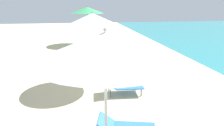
{
  "coord_description": "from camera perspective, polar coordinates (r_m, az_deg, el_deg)",
  "views": [
    {
      "loc": [
        -1.14,
        5.6,
        3.12
      ],
      "look_at": [
        -0.18,
        11.5,
        1.35
      ],
      "focal_mm": 32.37,
      "sensor_mm": 36.0,
      "label": 1
    }
  ],
  "objects": [
    {
      "name": "lounger_fourth_shoreside",
      "position": [
        9.28,
        1.58,
        -1.03
      ],
      "size": [
        1.36,
        0.87,
        0.54
      ],
      "rotation": [
        0.0,
        0.0,
        0.18
      ],
      "color": "blue",
      "rests_on": "ground"
    },
    {
      "name": "umbrella_farthest",
      "position": [
        16.32,
        -7.04,
        14.61
      ],
      "size": [
        2.54,
        2.54,
        2.92
      ],
      "color": "#4C4C51",
      "rests_on": "ground"
    },
    {
      "name": "lounger_fifth_shoreside",
      "position": [
        13.71,
        -2.19,
        4.76
      ],
      "size": [
        1.39,
        0.74,
        0.6
      ],
      "rotation": [
        0.0,
        0.0,
        -0.09
      ],
      "color": "yellow",
      "rests_on": "ground"
    },
    {
      "name": "lounger_farthest_shoreside",
      "position": [
        17.7,
        -4.27,
        7.29
      ],
      "size": [
        1.52,
        0.92,
        0.67
      ],
      "rotation": [
        0.0,
        0.0,
        -0.2
      ],
      "color": "blue",
      "rests_on": "ground"
    },
    {
      "name": "umbrella_third",
      "position": [
        3.04,
        -1.91,
        4.74
      ],
      "size": [
        2.17,
        2.17,
        2.78
      ],
      "color": "silver",
      "rests_on": "ground"
    },
    {
      "name": "lounger_fifth_inland",
      "position": [
        11.28,
        0.75,
        2.06
      ],
      "size": [
        1.36,
        0.66,
        0.66
      ],
      "rotation": [
        0.0,
        0.0,
        -0.02
      ],
      "color": "blue",
      "rests_on": "ground"
    },
    {
      "name": "umbrella_fifth",
      "position": [
        12.1,
        -5.61,
        12.55
      ],
      "size": [
        2.49,
        2.49,
        2.64
      ],
      "color": "#4C4C51",
      "rests_on": "ground"
    },
    {
      "name": "umbrella_fourth",
      "position": [
        7.8,
        -4.7,
        10.09
      ],
      "size": [
        2.26,
        2.26,
        2.53
      ],
      "color": "silver",
      "rests_on": "ground"
    },
    {
      "name": "cooler_box",
      "position": [
        11.56,
        9.82,
        1.46
      ],
      "size": [
        0.48,
        0.56,
        0.34
      ],
      "color": "#338C59",
      "rests_on": "ground"
    },
    {
      "name": "lounger_fourth_inland",
      "position": [
        7.25,
        3.21,
        -6.23
      ],
      "size": [
        1.39,
        0.75,
        0.57
      ],
      "rotation": [
        0.0,
        0.0,
        -0.06
      ],
      "color": "blue",
      "rests_on": "ground"
    }
  ]
}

